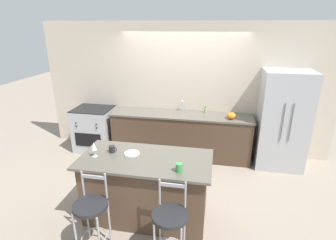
# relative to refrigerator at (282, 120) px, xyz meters

# --- Properties ---
(ground_plane) EXTENTS (18.00, 18.00, 0.00)m
(ground_plane) POSITION_rel_refrigerator_xyz_m (-1.93, -0.32, -0.93)
(ground_plane) COLOR gray
(wall_back) EXTENTS (6.00, 0.07, 2.70)m
(wall_back) POSITION_rel_refrigerator_xyz_m (-1.93, 0.37, 0.42)
(wall_back) COLOR beige
(wall_back) RESTS_ON ground_plane
(back_counter) EXTENTS (2.85, 0.67, 0.93)m
(back_counter) POSITION_rel_refrigerator_xyz_m (-1.93, 0.05, -0.47)
(back_counter) COLOR #4C3828
(back_counter) RESTS_ON ground_plane
(sink_faucet) EXTENTS (0.02, 0.13, 0.22)m
(sink_faucet) POSITION_rel_refrigerator_xyz_m (-1.93, 0.25, 0.13)
(sink_faucet) COLOR #ADAFB5
(sink_faucet) RESTS_ON back_counter
(kitchen_island) EXTENTS (1.79, 0.88, 0.94)m
(kitchen_island) POSITION_rel_refrigerator_xyz_m (-2.14, -1.92, -0.46)
(kitchen_island) COLOR #4C3828
(kitchen_island) RESTS_ON ground_plane
(refrigerator) EXTENTS (0.87, 0.72, 1.87)m
(refrigerator) POSITION_rel_refrigerator_xyz_m (0.00, 0.00, 0.00)
(refrigerator) COLOR #ADAFB5
(refrigerator) RESTS_ON ground_plane
(oven_range) EXTENTS (0.80, 0.70, 0.94)m
(oven_range) POSITION_rel_refrigerator_xyz_m (-3.83, 0.01, -0.46)
(oven_range) COLOR #ADAFB5
(oven_range) RESTS_ON ground_plane
(bar_stool_near) EXTENTS (0.41, 0.41, 1.02)m
(bar_stool_near) POSITION_rel_refrigerator_xyz_m (-2.61, -2.64, -0.38)
(bar_stool_near) COLOR #99999E
(bar_stool_near) RESTS_ON ground_plane
(bar_stool_far) EXTENTS (0.41, 0.41, 1.02)m
(bar_stool_far) POSITION_rel_refrigerator_xyz_m (-1.67, -2.63, -0.38)
(bar_stool_far) COLOR #99999E
(bar_stool_far) RESTS_ON ground_plane
(dinner_plate) EXTENTS (0.21, 0.21, 0.02)m
(dinner_plate) POSITION_rel_refrigerator_xyz_m (-2.36, -1.83, 0.02)
(dinner_plate) COLOR white
(dinner_plate) RESTS_ON kitchen_island
(wine_glass) EXTENTS (0.07, 0.07, 0.21)m
(wine_glass) POSITION_rel_refrigerator_xyz_m (-2.83, -2.00, 0.16)
(wine_glass) COLOR white
(wine_glass) RESTS_ON kitchen_island
(coffee_mug) EXTENTS (0.12, 0.08, 0.10)m
(coffee_mug) POSITION_rel_refrigerator_xyz_m (-2.64, -1.84, 0.06)
(coffee_mug) COLOR #232326
(coffee_mug) RESTS_ON kitchen_island
(tumbler_cup) EXTENTS (0.09, 0.09, 0.11)m
(tumbler_cup) POSITION_rel_refrigerator_xyz_m (-1.65, -2.17, 0.06)
(tumbler_cup) COLOR #3D934C
(tumbler_cup) RESTS_ON kitchen_island
(pumpkin_decoration) EXTENTS (0.17, 0.17, 0.16)m
(pumpkin_decoration) POSITION_rel_refrigerator_xyz_m (-0.95, -0.08, 0.06)
(pumpkin_decoration) COLOR orange
(pumpkin_decoration) RESTS_ON back_counter
(soap_bottle) EXTENTS (0.05, 0.05, 0.13)m
(soap_bottle) POSITION_rel_refrigerator_xyz_m (-1.45, 0.21, 0.05)
(soap_bottle) COLOR #89B260
(soap_bottle) RESTS_ON back_counter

